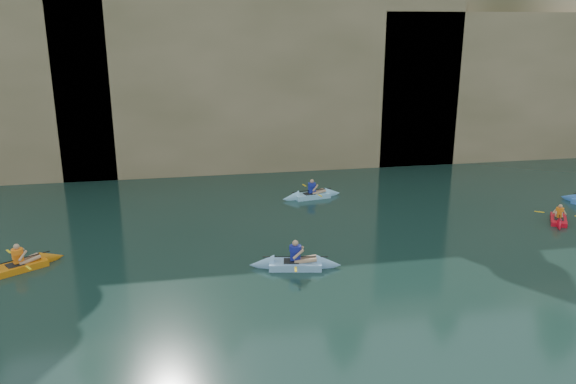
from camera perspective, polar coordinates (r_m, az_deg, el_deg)
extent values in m
cube|color=tan|center=(41.62, -6.60, 12.80)|extent=(70.00, 16.00, 12.00)
cube|color=#9A7E5D|center=(34.53, -2.20, 11.66)|extent=(24.00, 2.40, 11.40)
cube|color=#9A7E5D|center=(42.50, 25.98, 9.90)|extent=(26.00, 2.40, 9.84)
cube|color=black|center=(34.09, -12.00, 4.28)|extent=(3.50, 1.00, 3.20)
cube|color=black|center=(36.44, 10.62, 6.17)|extent=(5.00, 1.00, 4.50)
cube|color=orange|center=(22.97, -25.64, -6.83)|extent=(2.59, 2.05, 0.28)
cone|color=orange|center=(23.31, -22.83, -6.15)|extent=(1.17, 1.13, 0.77)
cube|color=black|center=(22.89, -26.03, -6.66)|extent=(0.72, 0.70, 0.04)
cube|color=orange|center=(22.83, -25.76, -5.88)|extent=(0.41, 0.38, 0.51)
sphere|color=tan|center=(22.70, -25.88, -5.02)|extent=(0.21, 0.21, 0.21)
cylinder|color=black|center=(22.87, -25.72, -6.18)|extent=(1.93, 1.24, 0.04)
cube|color=yellow|center=(23.80, -26.51, -5.42)|extent=(0.29, 0.40, 0.02)
cube|color=yellow|center=(21.95, -24.87, -7.00)|extent=(0.29, 0.40, 0.02)
cube|color=#84B1DE|center=(20.91, 0.74, -7.33)|extent=(2.75, 1.33, 0.30)
cone|color=#84B1DE|center=(20.97, 4.15, -7.31)|extent=(1.07, 0.97, 0.82)
cone|color=#84B1DE|center=(20.93, -2.68, -7.33)|extent=(1.07, 0.97, 0.82)
cube|color=black|center=(20.86, 0.33, -7.03)|extent=(0.64, 0.60, 0.04)
cube|color=navy|center=(20.74, 0.74, -6.23)|extent=(0.41, 0.30, 0.54)
sphere|color=tan|center=(20.59, 0.75, -5.22)|extent=(0.23, 0.23, 0.23)
cylinder|color=black|center=(20.80, 0.74, -6.60)|extent=(2.37, 0.48, 0.04)
cube|color=yellow|center=(21.82, 0.70, -5.46)|extent=(0.16, 0.43, 0.02)
cube|color=yellow|center=(19.79, 0.79, -7.86)|extent=(0.16, 0.43, 0.02)
cube|color=red|center=(28.51, 25.79, -2.52)|extent=(1.77, 2.19, 0.23)
cone|color=red|center=(29.49, 25.72, -1.91)|extent=(0.96, 1.00, 0.63)
cone|color=red|center=(27.53, 25.87, -3.17)|extent=(0.96, 1.00, 0.63)
cube|color=black|center=(28.34, 25.82, -2.45)|extent=(0.63, 0.68, 0.04)
cube|color=orange|center=(28.41, 25.87, -1.89)|extent=(0.31, 0.34, 0.42)
sphere|color=tan|center=(28.33, 25.95, -1.31)|extent=(0.18, 0.18, 0.18)
cylinder|color=black|center=(28.43, 25.85, -2.03)|extent=(1.07, 1.58, 0.04)
cube|color=yellow|center=(28.39, 24.18, -1.85)|extent=(0.39, 0.30, 0.02)
cube|color=#92CEF4|center=(29.24, 2.43, -0.34)|extent=(2.62, 1.23, 0.28)
cone|color=#92CEF4|center=(29.72, 4.53, -0.10)|extent=(1.01, 0.90, 0.75)
cone|color=#92CEF4|center=(28.80, 0.27, -0.59)|extent=(1.01, 0.90, 0.75)
cube|color=black|center=(29.15, 2.16, -0.17)|extent=(0.63, 0.56, 0.04)
cube|color=navy|center=(29.13, 2.44, 0.41)|extent=(0.38, 0.28, 0.50)
sphere|color=tan|center=(29.03, 2.45, 1.10)|extent=(0.21, 0.21, 0.21)
cylinder|color=black|center=(29.16, 2.44, 0.18)|extent=(2.20, 0.44, 0.04)
cube|color=yellow|center=(30.05, 1.66, 0.68)|extent=(0.15, 0.43, 0.02)
cube|color=yellow|center=(28.27, 3.26, -0.36)|extent=(0.15, 0.43, 0.02)
cone|color=#407CDC|center=(32.19, 26.71, -0.54)|extent=(1.11, 1.22, 0.79)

